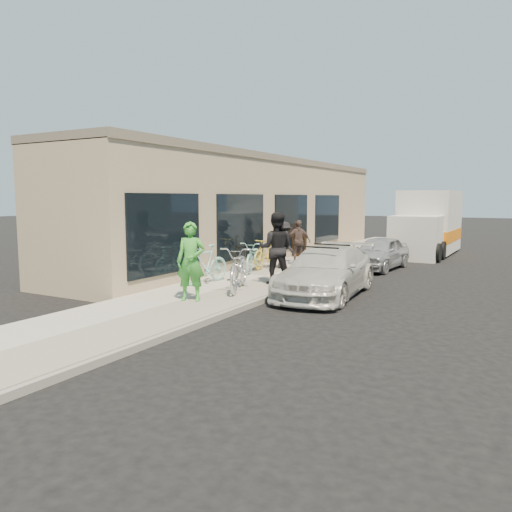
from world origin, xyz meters
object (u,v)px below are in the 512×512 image
at_px(sedan_silver, 379,253).
at_px(moving_truck, 427,226).
at_px(cruiser_bike_b, 254,257).
at_px(cruiser_bike_c, 266,253).
at_px(tandem_bike, 239,268).
at_px(man_standing, 276,248).
at_px(sandwich_board, 299,245).
at_px(bike_rack, 242,256).
at_px(bystander_a, 283,245).
at_px(woman_rider, 191,261).
at_px(bystander_b, 298,242).
at_px(sedan_white, 326,271).
at_px(cruiser_bike_a, 205,264).

bearing_deg(sedan_silver, moving_truck, 88.65).
bearing_deg(cruiser_bike_b, cruiser_bike_c, 73.89).
bearing_deg(tandem_bike, man_standing, 49.41).
xyz_separation_m(sandwich_board, cruiser_bike_b, (0.48, -4.65, 0.04)).
bearing_deg(tandem_bike, bike_rack, 97.98).
bearing_deg(bystander_a, bike_rack, 79.12).
relative_size(woman_rider, bystander_a, 1.15).
height_order(bystander_a, bystander_b, bystander_a).
xyz_separation_m(man_standing, bystander_b, (-1.37, 4.46, -0.21)).
xyz_separation_m(cruiser_bike_b, cruiser_bike_c, (-0.02, 0.89, 0.03)).
xyz_separation_m(sandwich_board, sedan_silver, (3.62, -1.01, -0.01)).
height_order(moving_truck, bystander_b, moving_truck).
bearing_deg(woman_rider, sedan_silver, 54.47).
bearing_deg(sandwich_board, sedan_white, -79.46).
bearing_deg(bike_rack, cruiser_bike_a, -83.16).
height_order(cruiser_bike_b, bystander_b, bystander_b).
bearing_deg(bystander_b, cruiser_bike_a, -131.44).
distance_m(sedan_silver, cruiser_bike_a, 7.06).
distance_m(man_standing, cruiser_bike_a, 2.07).
relative_size(sedan_silver, tandem_bike, 1.57).
bearing_deg(sedan_white, cruiser_bike_b, 145.79).
relative_size(cruiser_bike_a, cruiser_bike_c, 1.03).
bearing_deg(bystander_b, cruiser_bike_c, -137.71).
relative_size(sandwich_board, bystander_a, 0.55).
height_order(cruiser_bike_a, cruiser_bike_b, cruiser_bike_a).
relative_size(cruiser_bike_b, cruiser_bike_c, 1.08).
height_order(bike_rack, tandem_bike, tandem_bike).
distance_m(cruiser_bike_b, bystander_b, 2.75).
bearing_deg(cruiser_bike_a, cruiser_bike_b, 96.49).
bearing_deg(sandwich_board, man_standing, -90.44).
bearing_deg(sedan_silver, bike_rack, -129.55).
bearing_deg(cruiser_bike_b, sandwich_board, 78.67).
relative_size(bike_rack, woman_rider, 0.46).
height_order(tandem_bike, woman_rider, woman_rider).
bearing_deg(cruiser_bike_b, cruiser_bike_a, -109.61).
distance_m(moving_truck, cruiser_bike_c, 9.39).
xyz_separation_m(moving_truck, cruiser_bike_b, (-3.70, -9.49, -0.63)).
xyz_separation_m(cruiser_bike_b, bystander_b, (0.34, 2.72, 0.31)).
bearing_deg(man_standing, cruiser_bike_b, -66.85).
bearing_deg(bike_rack, woman_rider, -73.15).
xyz_separation_m(tandem_bike, bystander_b, (-0.94, 5.73, 0.22)).
distance_m(moving_truck, woman_rider, 14.50).
relative_size(sandwich_board, cruiser_bike_a, 0.49).
relative_size(sedan_silver, bystander_a, 2.16).
bearing_deg(moving_truck, sandwich_board, -130.44).
height_order(man_standing, bystander_b, man_standing).
relative_size(moving_truck, cruiser_bike_a, 3.23).
bearing_deg(bike_rack, sedan_white, -26.29).
xyz_separation_m(bike_rack, cruiser_bike_a, (0.30, -2.54, 0.03)).
distance_m(cruiser_bike_c, bystander_a, 0.65).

